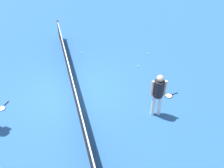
% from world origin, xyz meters
% --- Properties ---
extents(ground_plane, '(40.00, 40.00, 0.00)m').
position_xyz_m(ground_plane, '(0.00, 0.00, 0.00)').
color(ground_plane, '#265693').
extents(court_net, '(10.09, 0.09, 1.07)m').
position_xyz_m(court_net, '(0.00, 0.00, 0.50)').
color(court_net, '#4C4C51').
rests_on(court_net, ground_plane).
extents(player_near_side, '(0.41, 0.53, 1.70)m').
position_xyz_m(player_near_side, '(-2.00, -2.69, 1.01)').
color(player_near_side, white).
rests_on(player_near_side, ground_plane).
extents(tennis_racket_near_player, '(0.36, 0.60, 0.03)m').
position_xyz_m(tennis_racket_near_player, '(-1.21, -3.64, 0.01)').
color(tennis_racket_near_player, black).
rests_on(tennis_racket_near_player, ground_plane).
extents(tennis_racket_far_player, '(0.58, 0.48, 0.03)m').
position_xyz_m(tennis_racket_far_player, '(-0.18, 2.70, 0.01)').
color(tennis_racket_far_player, blue).
rests_on(tennis_racket_far_player, ground_plane).
extents(tennis_ball_near_player, '(0.07, 0.07, 0.07)m').
position_xyz_m(tennis_ball_near_player, '(2.97, -0.86, 0.03)').
color(tennis_ball_near_player, '#C6E033').
rests_on(tennis_ball_near_player, ground_plane).
extents(tennis_ball_by_net, '(0.07, 0.07, 0.07)m').
position_xyz_m(tennis_ball_by_net, '(2.00, -4.09, 0.03)').
color(tennis_ball_by_net, '#C6E033').
rests_on(tennis_ball_by_net, ground_plane).
extents(tennis_ball_midcourt, '(0.07, 0.07, 0.07)m').
position_xyz_m(tennis_ball_midcourt, '(1.08, -3.20, 0.03)').
color(tennis_ball_midcourt, '#C6E033').
rests_on(tennis_ball_midcourt, ground_plane).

